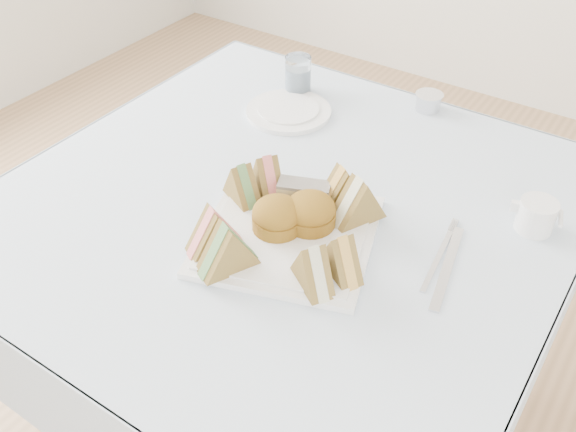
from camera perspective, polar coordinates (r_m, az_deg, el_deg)
The scene contains 21 objects.
floor at distance 1.77m, azimuth -0.17°, elevation -18.02°, with size 4.00×4.00×0.00m, color #9E7751.
table at distance 1.47m, azimuth -0.20°, elevation -10.22°, with size 0.90×0.90×0.74m, color brown.
tablecloth at distance 1.21m, azimuth -0.24°, elevation 1.32°, with size 1.02×1.02×0.01m, color silver.
serving_plate at distance 1.12m, azimuth 0.00°, elevation -1.74°, with size 0.29×0.29×0.01m, color white.
sandwich_fl_a at distance 1.06m, azimuth -6.60°, elevation -1.13°, with size 0.10×0.04×0.09m, color brown, non-canonical shape.
sandwich_fl_b at distance 1.03m, azimuth -5.42°, elevation -2.70°, with size 0.10×0.05×0.09m, color brown, non-canonical shape.
sandwich_fr_a at distance 1.02m, azimuth 4.74°, elevation -3.43°, with size 0.09×0.04×0.08m, color brown, non-canonical shape.
sandwich_fr_b at distance 1.00m, azimuth 2.22°, elevation -4.39°, with size 0.09×0.04×0.08m, color brown, non-canonical shape.
sandwich_bl_a at distance 1.17m, azimuth -4.13°, elevation 3.03°, with size 0.09×0.04×0.08m, color brown, non-canonical shape.
sandwich_bl_b at distance 1.19m, azimuth -1.86°, elevation 3.80°, with size 0.09×0.04×0.08m, color brown, non-canonical shape.
sandwich_br_a at distance 1.12m, azimuth 6.26°, elevation 1.51°, with size 0.10×0.05×0.09m, color brown, non-canonical shape.
sandwich_br_b at distance 1.16m, azimuth 4.80°, elevation 2.72°, with size 0.09×0.04×0.08m, color brown, non-canonical shape.
scone_left at distance 1.10m, azimuth -0.97°, elevation 0.03°, with size 0.09×0.09×0.06m, color #A97618.
scone_right at distance 1.11m, azimuth 1.99°, elevation 0.39°, with size 0.09×0.09×0.06m, color #A97618.
pastry_slice at distance 1.17m, azimuth 1.43°, elevation 2.03°, with size 0.10×0.04×0.04m, color #CEB394.
side_plate at distance 1.47m, azimuth 0.05°, elevation 9.28°, with size 0.19×0.19×0.01m, color white.
water_glass at distance 1.54m, azimuth 0.89°, elevation 12.42°, with size 0.06×0.06×0.09m, color white.
tea_strainer at distance 1.51m, azimuth 12.37°, elevation 9.82°, with size 0.06×0.06×0.04m, color silver.
knife at distance 1.10m, azimuth 13.98°, elevation -4.43°, with size 0.02×0.21×0.00m, color silver.
fork at distance 1.11m, azimuth 13.12°, elevation -3.83°, with size 0.01×0.17×0.00m, color silver.
creamer_jug at distance 1.20m, azimuth 21.21°, elevation 0.02°, with size 0.07×0.07×0.06m, color white.
Camera 1 is at (0.53, -0.79, 1.49)m, focal length 40.00 mm.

